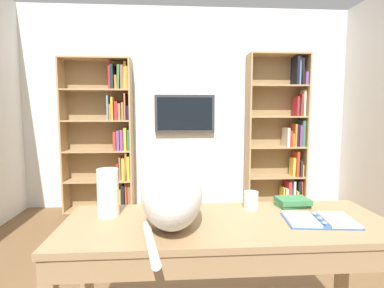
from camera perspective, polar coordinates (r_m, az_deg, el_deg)
name	(u,v)px	position (r m, az deg, el deg)	size (l,w,h in m)	color
wall_back	(188,109)	(4.20, -0.77, 6.65)	(4.52, 0.06, 2.70)	silver
bookshelf_left	(283,136)	(4.32, 16.70, 1.52)	(0.80, 0.28, 2.07)	tan
bookshelf_right	(107,136)	(4.13, -15.72, 1.45)	(0.89, 0.28, 1.99)	tan
wall_mounted_tv	(185,114)	(4.12, -1.38, 5.76)	(0.81, 0.07, 0.50)	#333338
desk	(228,245)	(1.58, 6.73, -18.40)	(1.61, 0.60, 0.77)	#A37F56
cat	(172,188)	(1.48, -3.86, -8.19)	(0.29, 0.70, 0.34)	white
open_binder	(319,220)	(1.66, 22.86, -13.03)	(0.35, 0.26, 0.02)	#335999
paper_towel_roll	(108,192)	(1.64, -15.55, -8.78)	(0.11, 0.11, 0.25)	white
coffee_mug	(251,200)	(1.74, 11.06, -10.33)	(0.08, 0.08, 0.10)	white
desk_book_stack	(293,202)	(1.84, 18.46, -10.36)	(0.19, 0.14, 0.05)	#387A47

